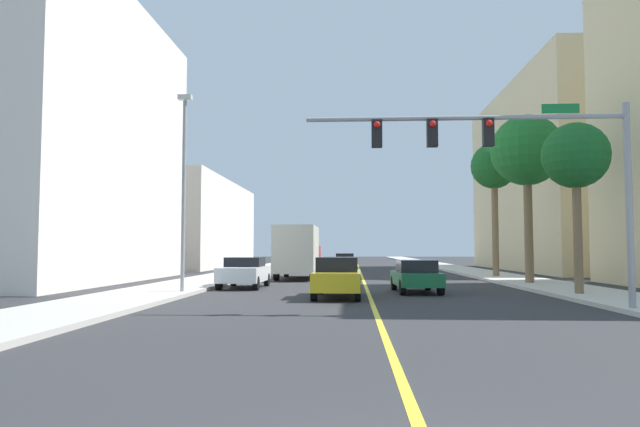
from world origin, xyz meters
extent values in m
plane|color=#2D2D30|center=(0.00, 42.00, 0.00)|extent=(192.00, 192.00, 0.00)
cube|color=#B2ADA3|center=(-8.84, 42.00, 0.07)|extent=(3.60, 168.00, 0.15)
cube|color=beige|center=(8.84, 42.00, 0.07)|extent=(3.60, 168.00, 0.15)
cube|color=yellow|center=(0.00, 42.00, 0.00)|extent=(0.16, 144.00, 0.01)
cube|color=silver|center=(-20.68, 27.41, 8.08)|extent=(15.40, 19.54, 16.16)
cube|color=silver|center=(-19.94, 54.21, 4.39)|extent=(13.92, 25.05, 8.78)
cube|color=beige|center=(19.77, 47.11, 8.12)|extent=(13.57, 26.50, 16.24)
cylinder|color=gray|center=(7.44, 13.04, 3.17)|extent=(0.20, 0.20, 6.03)
cylinder|color=gray|center=(2.69, 13.04, 5.79)|extent=(9.50, 0.14, 0.14)
cube|color=black|center=(3.41, 13.04, 5.34)|extent=(0.32, 0.24, 0.84)
sphere|color=red|center=(3.41, 12.90, 5.59)|extent=(0.20, 0.20, 0.20)
cube|color=black|center=(1.74, 13.04, 5.34)|extent=(0.32, 0.24, 0.84)
sphere|color=red|center=(1.74, 12.90, 5.59)|extent=(0.20, 0.20, 0.20)
cube|color=black|center=(0.08, 13.04, 5.34)|extent=(0.32, 0.24, 0.84)
sphere|color=red|center=(0.08, 12.90, 5.59)|extent=(0.20, 0.20, 0.20)
cube|color=#147233|center=(5.54, 13.04, 6.04)|extent=(1.10, 0.04, 0.28)
cylinder|color=gray|center=(-7.54, 18.73, 4.05)|extent=(0.16, 0.16, 7.80)
cube|color=beige|center=(-7.54, 18.73, 8.10)|extent=(0.56, 0.28, 0.20)
cylinder|color=brown|center=(8.05, 18.47, 2.83)|extent=(0.33, 0.33, 5.35)
sphere|color=#195B23|center=(8.05, 18.47, 5.50)|extent=(2.56, 2.56, 2.56)
cone|color=#195B23|center=(8.82, 18.47, 5.30)|extent=(0.45, 1.45, 1.09)
cone|color=#195B23|center=(8.40, 19.16, 5.30)|extent=(1.23, 0.86, 1.47)
cone|color=#195B23|center=(7.45, 18.96, 5.30)|extent=(1.05, 1.17, 1.13)
cone|color=#195B23|center=(7.41, 18.05, 5.30)|extent=(0.85, 1.00, 1.38)
cone|color=#195B23|center=(8.22, 17.72, 5.30)|extent=(1.12, 0.61, 1.29)
cylinder|color=brown|center=(8.37, 25.64, 3.55)|extent=(0.43, 0.43, 6.81)
sphere|color=#1E6B28|center=(8.37, 25.64, 6.96)|extent=(3.65, 3.65, 3.65)
cone|color=#1E6B28|center=(9.46, 25.73, 6.76)|extent=(0.55, 1.74, 1.23)
cone|color=#1E6B28|center=(8.81, 26.64, 6.76)|extent=(1.48, 0.95, 1.57)
cone|color=#1E6B28|center=(7.71, 26.51, 6.76)|extent=(1.26, 1.07, 1.86)
cone|color=#1E6B28|center=(7.28, 25.75, 6.76)|extent=(0.58, 1.62, 1.60)
cone|color=#1E6B28|center=(7.76, 24.72, 6.76)|extent=(1.44, 1.13, 2.05)
cone|color=#1E6B28|center=(8.82, 24.63, 6.76)|extent=(1.57, 0.99, 1.92)
cylinder|color=brown|center=(8.47, 32.80, 3.68)|extent=(0.41, 0.41, 7.05)
sphere|color=#195B23|center=(8.47, 32.80, 7.20)|extent=(2.94, 2.94, 2.94)
cone|color=#195B23|center=(9.35, 32.75, 7.00)|extent=(0.50, 1.44, 1.57)
cone|color=#195B23|center=(8.72, 33.65, 7.00)|extent=(1.57, 0.87, 1.15)
cone|color=#195B23|center=(7.70, 33.23, 7.00)|extent=(0.94, 1.28, 1.38)
cone|color=#195B23|center=(7.71, 32.36, 7.00)|extent=(0.88, 1.13, 1.46)
cone|color=#195B23|center=(8.74, 31.96, 7.00)|extent=(1.30, 0.74, 1.48)
cube|color=white|center=(-5.81, 22.94, 0.66)|extent=(1.94, 4.12, 0.69)
cube|color=black|center=(-5.81, 23.11, 1.24)|extent=(1.69, 1.86, 0.45)
cylinder|color=black|center=(-4.98, 21.43, 0.32)|extent=(0.23, 0.64, 0.64)
cylinder|color=black|center=(-6.68, 21.45, 0.32)|extent=(0.23, 0.64, 0.64)
cylinder|color=black|center=(-4.95, 24.43, 0.32)|extent=(0.23, 0.64, 0.64)
cylinder|color=black|center=(-6.64, 24.45, 0.32)|extent=(0.23, 0.64, 0.64)
cube|color=slate|center=(-1.30, 46.21, 0.65)|extent=(1.78, 4.11, 0.67)
cube|color=black|center=(-1.30, 45.97, 1.23)|extent=(1.54, 1.74, 0.49)
cylinder|color=black|center=(-2.08, 47.69, 0.32)|extent=(0.23, 0.64, 0.64)
cylinder|color=black|center=(-0.55, 47.71, 0.32)|extent=(0.23, 0.64, 0.64)
cylinder|color=black|center=(-2.05, 44.71, 0.32)|extent=(0.23, 0.64, 0.64)
cylinder|color=black|center=(-0.52, 44.72, 0.32)|extent=(0.23, 0.64, 0.64)
cube|color=#196638|center=(2.04, 20.57, 0.60)|extent=(1.91, 4.07, 0.55)
cube|color=black|center=(2.05, 20.39, 1.13)|extent=(1.61, 1.90, 0.52)
cylinder|color=black|center=(1.21, 21.98, 0.32)|extent=(0.25, 0.65, 0.64)
cylinder|color=black|center=(2.74, 22.05, 0.32)|extent=(0.25, 0.65, 0.64)
cylinder|color=black|center=(1.34, 19.08, 0.32)|extent=(0.25, 0.65, 0.64)
cylinder|color=black|center=(2.87, 19.15, 0.32)|extent=(0.25, 0.65, 0.64)
cube|color=gold|center=(-1.24, 17.85, 0.66)|extent=(1.81, 4.35, 0.68)
cube|color=black|center=(-1.24, 17.77, 1.27)|extent=(1.57, 1.91, 0.54)
cylinder|color=black|center=(-1.99, 19.48, 0.32)|extent=(0.23, 0.64, 0.64)
cylinder|color=black|center=(-0.44, 19.45, 0.32)|extent=(0.23, 0.64, 0.64)
cylinder|color=black|center=(-2.03, 16.25, 0.32)|extent=(0.23, 0.64, 0.64)
cylinder|color=black|center=(-0.49, 16.22, 0.32)|extent=(0.23, 0.64, 0.64)
cube|color=red|center=(-4.01, 34.06, 1.25)|extent=(2.41, 2.06, 1.60)
cube|color=beige|center=(-4.03, 30.41, 1.84)|extent=(2.42, 5.27, 2.78)
cylinder|color=black|center=(-5.06, 34.07, 0.45)|extent=(0.28, 0.90, 0.90)
cylinder|color=black|center=(-2.96, 34.06, 0.45)|extent=(0.28, 0.90, 0.90)
cylinder|color=black|center=(-5.09, 29.10, 0.45)|extent=(0.28, 0.90, 0.90)
cylinder|color=black|center=(-2.99, 29.09, 0.45)|extent=(0.28, 0.90, 0.90)
camera|label=1|loc=(-0.70, -4.07, 1.85)|focal=31.97mm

